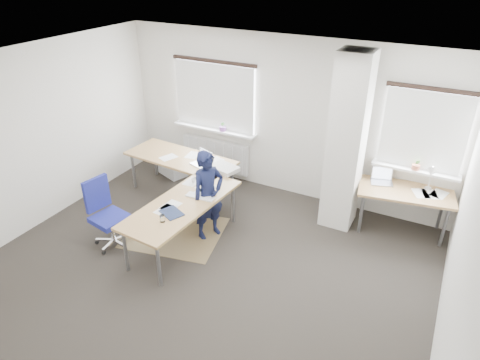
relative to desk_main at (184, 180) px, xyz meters
The scene contains 8 objects.
ground 1.50m from the desk_main, 42.45° to the right, with size 6.00×6.00×0.00m, color #292521.
room_shell 1.63m from the desk_main, 20.92° to the right, with size 6.04×5.04×2.82m.
floor_mat 0.84m from the desk_main, 77.15° to the right, with size 1.44×1.22×0.01m, color olive.
white_crate 1.68m from the desk_main, 132.91° to the left, with size 0.54×0.38×0.33m, color white.
desk_main is the anchor object (origin of this frame).
desk_side 3.47m from the desk_main, 21.24° to the left, with size 1.50×0.93×1.22m.
task_chair 1.35m from the desk_main, 116.81° to the right, with size 0.59×0.58×1.07m.
person 0.67m from the desk_main, 22.42° to the right, with size 0.52×0.34×1.43m, color black.
Camera 1 is at (2.62, -4.03, 3.98)m, focal length 32.00 mm.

